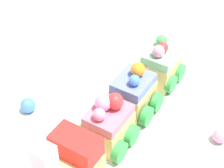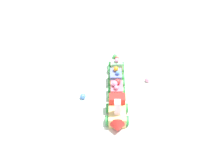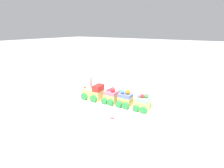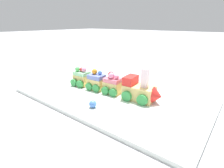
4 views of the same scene
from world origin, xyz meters
The scene contains 8 objects.
ground_plane centered at (0.00, 0.00, 0.00)m, with size 10.00×10.00×0.00m, color #B2B2B7.
display_board centered at (0.00, 0.00, 0.01)m, with size 0.64×0.36×0.01m, color silver.
cake_train_locomotive centered at (0.11, 0.02, 0.04)m, with size 0.13×0.08×0.11m.
cake_car_strawberry centered at (0.00, 0.01, 0.04)m, with size 0.06×0.07×0.08m.
cake_car_blueberry centered at (-0.07, 0.00, 0.04)m, with size 0.06×0.07×0.08m.
cake_car_mint centered at (-0.15, 0.00, 0.04)m, with size 0.06×0.07×0.07m.
gumball_pink centered at (-0.08, 0.13, 0.02)m, with size 0.02×0.02×0.02m, color pink.
gumball_blue centered at (0.02, -0.12, 0.02)m, with size 0.02×0.02×0.02m, color #4C84E0.
Camera 4 is at (0.35, -0.44, 0.25)m, focal length 28.00 mm.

